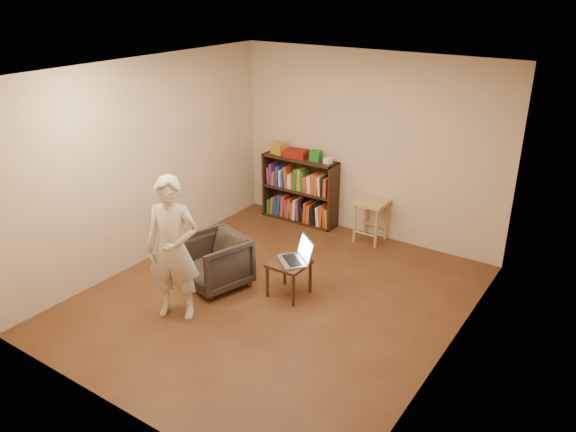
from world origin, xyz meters
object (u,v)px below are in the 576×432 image
Objects in this scene: stool at (371,209)px; laptop at (297,256)px; side_table at (289,268)px; person at (173,249)px; bookshelf at (300,193)px; armchair at (215,261)px.

stool is 1.20× the size of laptop.
laptop is (0.06, 0.08, 0.13)m from side_table.
laptop is 0.31× the size of person.
bookshelf is 2.81× the size of side_table.
laptop is (1.16, -1.86, 0.05)m from bookshelf.
laptop is 1.43m from person.
stool is 1.80m from laptop.
armchair is at bearing -160.42° from side_table.
laptop reaches higher than stool.
stool is at bearing -3.00° from bookshelf.
bookshelf is 2.26m from armchair.
armchair is 1.65× the size of side_table.
side_table is at bearing -93.89° from stool.
bookshelf is at bearing 72.16° from person.
stool is 0.86× the size of armchair.
side_table is at bearing 36.82° from armchair.
bookshelf is 2.23m from side_table.
armchair is at bearing -119.69° from laptop.
bookshelf reaches higher than armchair.
side_table is 0.17m from laptop.
side_table is at bearing -60.51° from bookshelf.
person is at bearing -67.57° from armchair.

